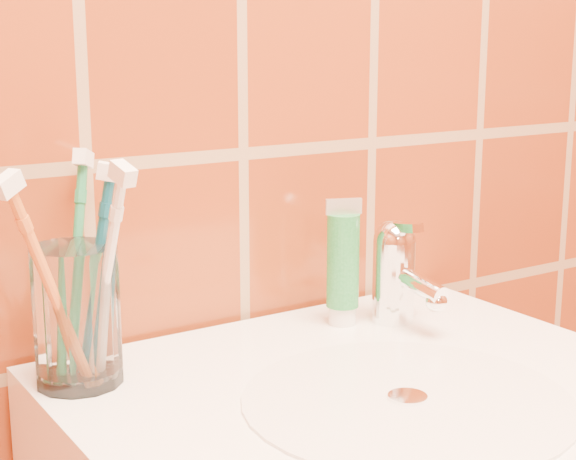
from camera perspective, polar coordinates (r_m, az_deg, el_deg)
glass_tumbler at (r=0.85m, az=-13.51°, el=-5.41°), size 0.08×0.08×0.13m
toothpaste_tube at (r=0.99m, az=3.57°, el=-2.35°), size 0.04×0.04×0.15m
faucet at (r=1.01m, az=7.01°, el=-2.47°), size 0.05×0.11×0.12m
toothbrush_0 at (r=0.85m, az=-12.32°, el=-2.83°), size 0.10×0.09×0.22m
toothbrush_1 at (r=0.80m, az=-15.06°, el=-3.69°), size 0.17×0.15×0.23m
toothbrush_2 at (r=0.87m, az=-13.54°, el=-2.26°), size 0.15×0.16×0.23m
toothbrush_3 at (r=0.81m, az=-11.72°, el=-3.15°), size 0.07×0.17×0.24m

